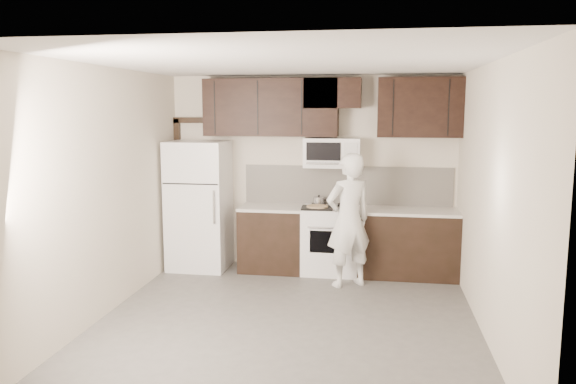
% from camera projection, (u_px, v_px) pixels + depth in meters
% --- Properties ---
extents(floor, '(4.50, 4.50, 0.00)m').
position_uv_depth(floor, '(286.00, 323.00, 5.93)').
color(floor, '#555250').
rests_on(floor, ground).
extents(back_wall, '(4.00, 0.00, 4.00)m').
position_uv_depth(back_wall, '(312.00, 173.00, 7.93)').
color(back_wall, beige).
rests_on(back_wall, ground).
extents(ceiling, '(4.50, 4.50, 0.00)m').
position_uv_depth(ceiling, '(286.00, 62.00, 5.53)').
color(ceiling, white).
rests_on(ceiling, back_wall).
extents(counter_run, '(2.95, 0.64, 0.91)m').
position_uv_depth(counter_run, '(353.00, 241.00, 7.67)').
color(counter_run, black).
rests_on(counter_run, floor).
extents(stove, '(0.76, 0.66, 0.94)m').
position_uv_depth(stove, '(330.00, 240.00, 7.71)').
color(stove, white).
rests_on(stove, floor).
extents(backsplash, '(2.90, 0.02, 0.54)m').
position_uv_depth(backsplash, '(347.00, 185.00, 7.87)').
color(backsplash, beige).
rests_on(backsplash, counter_run).
extents(upper_cabinets, '(3.48, 0.35, 0.78)m').
position_uv_depth(upper_cabinets, '(326.00, 106.00, 7.59)').
color(upper_cabinets, black).
rests_on(upper_cabinets, back_wall).
extents(microwave, '(0.76, 0.42, 0.40)m').
position_uv_depth(microwave, '(332.00, 153.00, 7.65)').
color(microwave, white).
rests_on(microwave, upper_cabinets).
extents(refrigerator, '(0.80, 0.76, 1.80)m').
position_uv_depth(refrigerator, '(199.00, 205.00, 7.89)').
color(refrigerator, white).
rests_on(refrigerator, floor).
extents(door_trim, '(0.50, 0.08, 2.12)m').
position_uv_depth(door_trim, '(181.00, 177.00, 8.20)').
color(door_trim, black).
rests_on(door_trim, floor).
extents(saucepan, '(0.26, 0.15, 0.15)m').
position_uv_depth(saucepan, '(319.00, 201.00, 7.81)').
color(saucepan, silver).
rests_on(saucepan, stove).
extents(baking_tray, '(0.44, 0.34, 0.02)m').
position_uv_depth(baking_tray, '(317.00, 208.00, 7.55)').
color(baking_tray, black).
rests_on(baking_tray, counter_run).
extents(pizza, '(0.30, 0.30, 0.02)m').
position_uv_depth(pizza, '(317.00, 206.00, 7.55)').
color(pizza, '#D1BF8C').
rests_on(pizza, baking_tray).
extents(person, '(0.74, 0.68, 1.71)m').
position_uv_depth(person, '(349.00, 220.00, 7.07)').
color(person, white).
rests_on(person, floor).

